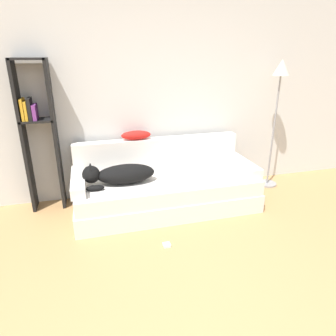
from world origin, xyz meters
TOP-DOWN VIEW (x-y plane):
  - wall_back at (0.00, 2.76)m, footprint 7.67×0.06m
  - couch at (0.23, 2.17)m, footprint 2.20×0.94m
  - couch_backrest at (0.23, 2.57)m, footprint 2.16×0.15m
  - couch_arm_left at (-0.79, 2.16)m, footprint 0.15×0.75m
  - couch_arm_right at (1.26, 2.16)m, footprint 0.15×0.75m
  - dog at (-0.33, 2.11)m, footprint 0.82×0.32m
  - laptop at (0.35, 2.11)m, footprint 0.34×0.31m
  - throw_pillow at (-0.05, 2.58)m, footprint 0.38×0.16m
  - bookshelf at (-1.19, 2.57)m, footprint 0.38×0.26m
  - floor_lamp at (1.85, 2.44)m, footprint 0.27×0.27m
  - power_adapter at (0.02, 1.36)m, footprint 0.07×0.07m

SIDE VIEW (x-z plane):
  - power_adapter at x=0.02m, z-range 0.00..0.03m
  - couch at x=0.23m, z-range 0.00..0.40m
  - laptop at x=0.35m, z-range 0.41..0.42m
  - couch_arm_left at x=-0.79m, z-range 0.41..0.52m
  - couch_arm_right at x=1.26m, z-range 0.41..0.52m
  - dog at x=-0.33m, z-range 0.39..0.65m
  - couch_backrest at x=0.23m, z-range 0.41..0.79m
  - throw_pillow at x=-0.05m, z-range 0.79..0.90m
  - bookshelf at x=-1.19m, z-range 0.10..1.87m
  - floor_lamp at x=1.85m, z-range 0.46..2.21m
  - wall_back at x=0.00m, z-range 0.00..2.70m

